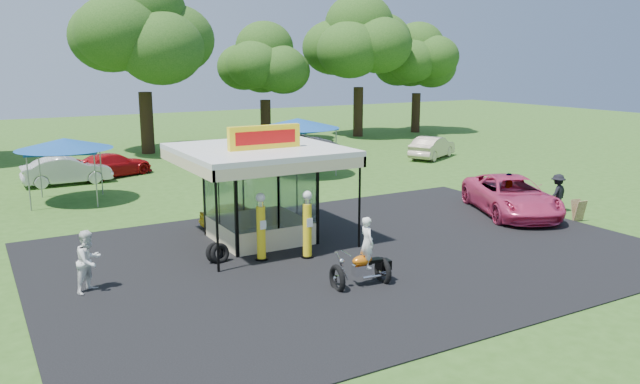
{
  "coord_description": "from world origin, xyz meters",
  "views": [
    {
      "loc": [
        -10.83,
        -14.73,
        6.39
      ],
      "look_at": [
        -0.11,
        4.0,
        1.76
      ],
      "focal_mm": 35.0,
      "sensor_mm": 36.0,
      "label": 1
    }
  ],
  "objects_px": {
    "spectator_east_b": "(508,192)",
    "bg_car_a": "(67,170)",
    "bg_car_e": "(432,147)",
    "kiosk_car": "(237,214)",
    "bg_car_d": "(299,144)",
    "pink_sedan": "(511,196)",
    "bg_car_c": "(252,156)",
    "tent_west": "(64,144)",
    "spectator_east_a": "(557,193)",
    "tent_east": "(298,124)",
    "gas_station_kiosk": "(260,192)",
    "gas_pump_right": "(307,226)",
    "motorcycle": "(365,258)",
    "gas_pump_left": "(261,229)",
    "bg_car_b": "(113,165)",
    "a_frame_sign": "(578,210)",
    "spectator_west": "(89,261)"
  },
  "relations": [
    {
      "from": "gas_station_kiosk",
      "to": "gas_pump_right",
      "type": "height_order",
      "value": "gas_station_kiosk"
    },
    {
      "from": "pink_sedan",
      "to": "bg_car_b",
      "type": "bearing_deg",
      "value": 150.22
    },
    {
      "from": "motorcycle",
      "to": "bg_car_e",
      "type": "bearing_deg",
      "value": 50.37
    },
    {
      "from": "pink_sedan",
      "to": "motorcycle",
      "type": "bearing_deg",
      "value": -134.56
    },
    {
      "from": "spectator_east_b",
      "to": "bg_car_a",
      "type": "bearing_deg",
      "value": -77.01
    },
    {
      "from": "pink_sedan",
      "to": "bg_car_c",
      "type": "xyz_separation_m",
      "value": [
        -4.65,
        16.13,
        -0.11
      ]
    },
    {
      "from": "gas_pump_left",
      "to": "a_frame_sign",
      "type": "height_order",
      "value": "gas_pump_left"
    },
    {
      "from": "a_frame_sign",
      "to": "tent_east",
      "type": "relative_size",
      "value": 0.19
    },
    {
      "from": "bg_car_d",
      "to": "tent_east",
      "type": "height_order",
      "value": "tent_east"
    },
    {
      "from": "a_frame_sign",
      "to": "bg_car_d",
      "type": "xyz_separation_m",
      "value": [
        -1.7,
        20.76,
        0.36
      ]
    },
    {
      "from": "motorcycle",
      "to": "a_frame_sign",
      "type": "distance_m",
      "value": 11.66
    },
    {
      "from": "bg_car_b",
      "to": "bg_car_d",
      "type": "distance_m",
      "value": 12.5
    },
    {
      "from": "pink_sedan",
      "to": "bg_car_c",
      "type": "distance_m",
      "value": 16.79
    },
    {
      "from": "bg_car_d",
      "to": "bg_car_e",
      "type": "height_order",
      "value": "bg_car_d"
    },
    {
      "from": "motorcycle",
      "to": "spectator_east_b",
      "type": "distance_m",
      "value": 11.13
    },
    {
      "from": "a_frame_sign",
      "to": "pink_sedan",
      "type": "relative_size",
      "value": 0.15
    },
    {
      "from": "motorcycle",
      "to": "spectator_east_b",
      "type": "xyz_separation_m",
      "value": [
        10.24,
        4.37,
        0.01
      ]
    },
    {
      "from": "gas_station_kiosk",
      "to": "spectator_east_a",
      "type": "relative_size",
      "value": 3.29
    },
    {
      "from": "gas_pump_right",
      "to": "motorcycle",
      "type": "distance_m",
      "value": 3.03
    },
    {
      "from": "bg_car_e",
      "to": "gas_pump_left",
      "type": "bearing_deg",
      "value": 98.91
    },
    {
      "from": "spectator_east_b",
      "to": "bg_car_b",
      "type": "bearing_deg",
      "value": -83.97
    },
    {
      "from": "bg_car_c",
      "to": "tent_west",
      "type": "xyz_separation_m",
      "value": [
        -11.06,
        -4.53,
        1.96
      ]
    },
    {
      "from": "a_frame_sign",
      "to": "tent_east",
      "type": "distance_m",
      "value": 15.44
    },
    {
      "from": "gas_station_kiosk",
      "to": "motorcycle",
      "type": "distance_m",
      "value": 5.77
    },
    {
      "from": "gas_station_kiosk",
      "to": "bg_car_a",
      "type": "relative_size",
      "value": 1.23
    },
    {
      "from": "pink_sedan",
      "to": "tent_east",
      "type": "xyz_separation_m",
      "value": [
        -3.61,
        12.21,
        2.1
      ]
    },
    {
      "from": "gas_pump_right",
      "to": "bg_car_e",
      "type": "relative_size",
      "value": 0.52
    },
    {
      "from": "gas_pump_right",
      "to": "bg_car_d",
      "type": "relative_size",
      "value": 0.39
    },
    {
      "from": "bg_car_a",
      "to": "tent_west",
      "type": "bearing_deg",
      "value": 172.0
    },
    {
      "from": "gas_pump_right",
      "to": "bg_car_b",
      "type": "bearing_deg",
      "value": 97.5
    },
    {
      "from": "gas_pump_left",
      "to": "tent_east",
      "type": "height_order",
      "value": "tent_east"
    },
    {
      "from": "spectator_east_a",
      "to": "bg_car_b",
      "type": "distance_m",
      "value": 23.01
    },
    {
      "from": "gas_pump_right",
      "to": "spectator_east_a",
      "type": "relative_size",
      "value": 1.38
    },
    {
      "from": "spectator_east_b",
      "to": "bg_car_e",
      "type": "relative_size",
      "value": 0.38
    },
    {
      "from": "spectator_east_a",
      "to": "spectator_west",
      "type": "bearing_deg",
      "value": -11.76
    },
    {
      "from": "a_frame_sign",
      "to": "bg_car_e",
      "type": "bearing_deg",
      "value": 77.75
    },
    {
      "from": "kiosk_car",
      "to": "bg_car_d",
      "type": "xyz_separation_m",
      "value": [
        10.51,
        14.72,
        0.32
      ]
    },
    {
      "from": "spectator_east_b",
      "to": "tent_west",
      "type": "xyz_separation_m",
      "value": [
        -15.96,
        11.19,
        1.81
      ]
    },
    {
      "from": "gas_pump_left",
      "to": "spectator_west",
      "type": "xyz_separation_m",
      "value": [
        -5.28,
        -0.09,
        -0.19
      ]
    },
    {
      "from": "gas_station_kiosk",
      "to": "tent_east",
      "type": "distance_m",
      "value": 12.73
    },
    {
      "from": "bg_car_e",
      "to": "tent_west",
      "type": "relative_size",
      "value": 1.04
    },
    {
      "from": "bg_car_b",
      "to": "a_frame_sign",
      "type": "bearing_deg",
      "value": -166.18
    },
    {
      "from": "bg_car_c",
      "to": "spectator_west",
      "type": "bearing_deg",
      "value": 123.83
    },
    {
      "from": "pink_sedan",
      "to": "bg_car_e",
      "type": "relative_size",
      "value": 1.31
    },
    {
      "from": "gas_pump_right",
      "to": "spectator_west",
      "type": "bearing_deg",
      "value": 176.34
    },
    {
      "from": "bg_car_b",
      "to": "tent_west",
      "type": "xyz_separation_m",
      "value": [
        -3.12,
        -5.52,
        2.0
      ]
    },
    {
      "from": "spectator_east_a",
      "to": "tent_east",
      "type": "height_order",
      "value": "tent_east"
    },
    {
      "from": "kiosk_car",
      "to": "tent_west",
      "type": "relative_size",
      "value": 0.67
    },
    {
      "from": "gas_pump_left",
      "to": "bg_car_a",
      "type": "relative_size",
      "value": 0.51
    },
    {
      "from": "a_frame_sign",
      "to": "bg_car_a",
      "type": "bearing_deg",
      "value": 139.39
    }
  ]
}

